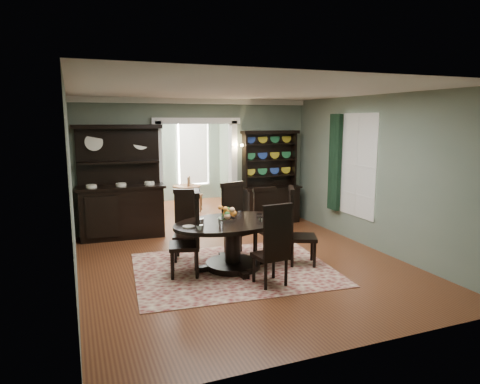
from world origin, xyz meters
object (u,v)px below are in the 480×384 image
(dining_table, at_px, (233,235))
(welsh_dresser, at_px, (270,190))
(parlor_table, at_px, (187,194))
(sideboard, at_px, (121,199))

(dining_table, distance_m, welsh_dresser, 3.46)
(dining_table, bearing_deg, welsh_dresser, 44.87)
(welsh_dresser, relative_size, parlor_table, 2.93)
(welsh_dresser, bearing_deg, dining_table, -126.19)
(parlor_table, bearing_deg, welsh_dresser, -52.51)
(dining_table, relative_size, welsh_dresser, 1.01)
(dining_table, bearing_deg, parlor_table, 75.72)
(sideboard, height_order, welsh_dresser, sideboard)
(dining_table, bearing_deg, sideboard, 110.14)
(dining_table, relative_size, sideboard, 0.94)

